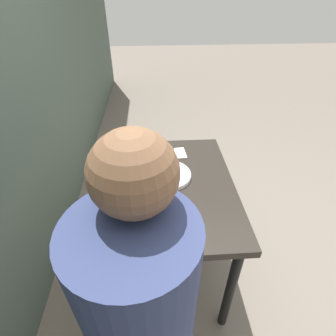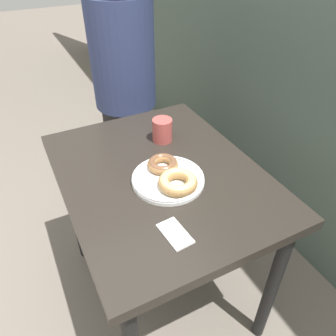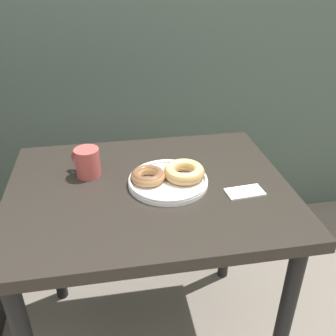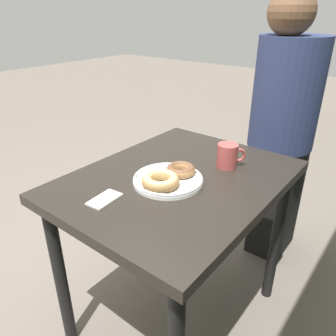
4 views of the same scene
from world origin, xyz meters
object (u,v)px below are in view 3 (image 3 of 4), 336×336
at_px(dining_table, 149,212).
at_px(donut_plate, 170,176).
at_px(coffee_mug, 87,162).
at_px(napkin, 245,192).

height_order(dining_table, donut_plate, donut_plate).
bearing_deg(coffee_mug, donut_plate, -20.57).
relative_size(dining_table, coffee_mug, 9.04).
xyz_separation_m(donut_plate, napkin, (0.22, -0.10, -0.02)).
bearing_deg(dining_table, napkin, -17.37).
relative_size(donut_plate, coffee_mug, 2.59).
relative_size(dining_table, donut_plate, 3.49).
relative_size(dining_table, napkin, 7.40).
bearing_deg(dining_table, donut_plate, 5.06).
distance_m(dining_table, donut_plate, 0.15).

